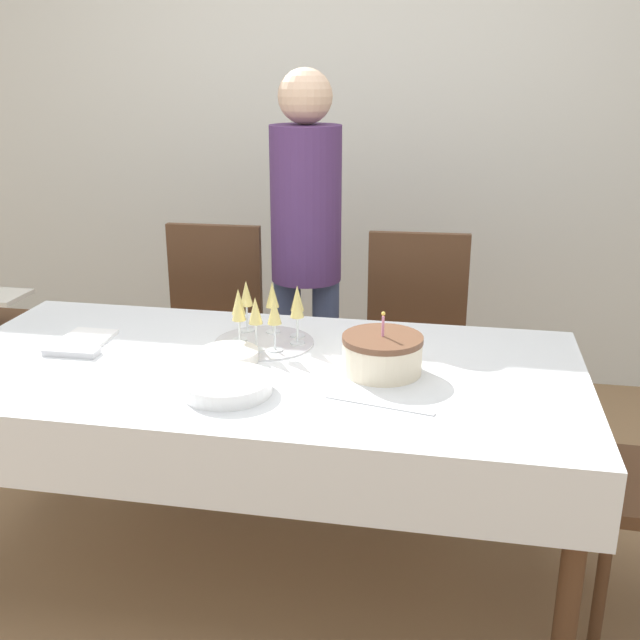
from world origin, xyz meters
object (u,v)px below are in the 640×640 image
plate_stack_dessert (229,356)px  high_chair (3,339)px  champagne_tray (265,316)px  birthday_cake (382,354)px  plate_stack_main (227,385)px  dining_chair_far_right (415,346)px  person_standing (306,235)px  dining_chair_far_left (210,332)px

plate_stack_dessert → high_chair: 1.42m
champagne_tray → birthday_cake: bearing=-23.5°
plate_stack_main → birthday_cake: bearing=29.2°
dining_chair_far_right → person_standing: person_standing is taller
plate_stack_dessert → dining_chair_far_right: bearing=56.6°
plate_stack_main → champagne_tray: bearing=89.4°
plate_stack_main → high_chair: 1.59m
dining_chair_far_left → birthday_cake: dining_chair_far_left is taller
dining_chair_far_left → dining_chair_far_right: 0.85m
champagne_tray → plate_stack_dessert: size_ratio=1.80×
dining_chair_far_right → champagne_tray: (-0.45, -0.61, 0.30)m
high_chair → plate_stack_main: bearing=-34.7°
dining_chair_far_right → plate_stack_main: dining_chair_far_right is taller
dining_chair_far_right → high_chair: size_ratio=1.36×
champagne_tray → plate_stack_main: (-0.00, -0.40, -0.07)m
plate_stack_dessert → person_standing: size_ratio=0.11×
birthday_cake → dining_chair_far_right: bearing=86.2°
dining_chair_far_left → plate_stack_main: bearing=-68.3°
dining_chair_far_left → person_standing: (0.40, 0.06, 0.42)m
dining_chair_far_right → dining_chair_far_left: bearing=180.0°
plate_stack_main → person_standing: 1.08m
birthday_cake → plate_stack_dessert: (-0.46, -0.00, -0.04)m
high_chair → champagne_tray: bearing=-21.0°
plate_stack_main → high_chair: bearing=145.3°
dining_chair_far_right → plate_stack_main: 1.13m
birthday_cake → plate_stack_main: 0.46m
dining_chair_far_right → plate_stack_main: (-0.45, -1.01, 0.23)m
dining_chair_far_left → high_chair: dining_chair_far_left is taller
dining_chair_far_left → champagne_tray: dining_chair_far_left is taller
birthday_cake → plate_stack_main: birthday_cake is taller
dining_chair_far_left → high_chair: (-0.89, -0.11, -0.05)m
plate_stack_main → person_standing: bearing=90.0°
dining_chair_far_left → dining_chair_far_right: same height
champagne_tray → plate_stack_dessert: 0.20m
plate_stack_dessert → person_standing: 0.87m
dining_chair_far_left → plate_stack_main: size_ratio=3.88×
high_chair → dining_chair_far_left: bearing=7.4°
dining_chair_far_left → plate_stack_main: dining_chair_far_left is taller
dining_chair_far_right → champagne_tray: 0.81m
champagne_tray → high_chair: size_ratio=0.45×
plate_stack_main → high_chair: size_ratio=0.35×
champagne_tray → plate_stack_dessert: bearing=-111.4°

